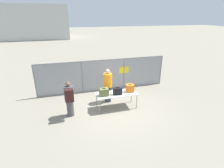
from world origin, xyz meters
The scene contains 10 objects.
ground_plane centered at (0.00, 0.00, 0.00)m, with size 120.00×120.00×0.00m, color gray.
fence_section centered at (0.01, 2.26, 1.01)m, with size 7.83×0.07×1.92m.
inspection_table centered at (0.08, -0.07, 0.72)m, with size 1.99×0.82×0.77m.
suitcase_olive centered at (-0.56, -0.11, 0.95)m, with size 0.44×0.34×0.37m.
suitcase_black centered at (0.10, -0.16, 0.95)m, with size 0.46×0.30×0.37m.
suitcase_orange centered at (0.80, -0.02, 0.96)m, with size 0.40×0.35×0.40m.
traveler_hooded centered at (-2.17, -0.24, 0.92)m, with size 0.41×0.64×1.67m.
security_worker_near centered at (-0.15, 0.72, 0.93)m, with size 0.45×0.45×1.80m.
utility_trailer centered at (0.92, 3.64, 0.42)m, with size 3.36×2.13×0.74m.
distant_hangar centered at (-6.62, 31.09, 3.04)m, with size 12.10×9.21×6.07m.
Camera 1 is at (-2.27, -7.47, 4.38)m, focal length 28.00 mm.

